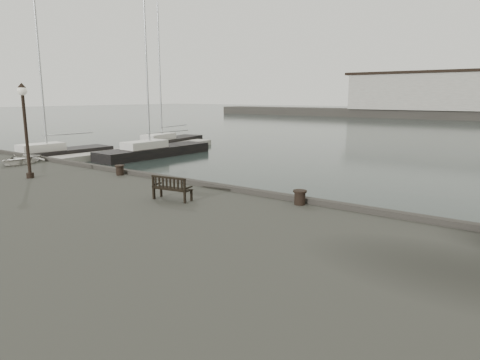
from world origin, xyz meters
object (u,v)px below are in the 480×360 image
(bollard_right, at_px, (300,197))
(lamp_post, at_px, (25,118))
(bollard_left, at_px, (120,170))
(yacht_b, at_px, (165,144))
(yacht_a, at_px, (54,157))
(dinghy, at_px, (20,159))
(bench, at_px, (172,193))
(yacht_c, at_px, (155,153))

(bollard_right, xyz_separation_m, lamp_post, (-11.79, -2.87, 2.38))
(bollard_left, relative_size, yacht_b, 0.03)
(bollard_right, height_order, yacht_a, yacht_a)
(yacht_b, bearing_deg, bollard_right, -47.20)
(lamp_post, distance_m, dinghy, 5.26)
(lamp_post, bearing_deg, bollard_right, 13.70)
(bollard_right, height_order, dinghy, dinghy)
(bench, xyz_separation_m, bollard_right, (3.85, 2.06, -0.02))
(lamp_post, relative_size, yacht_c, 0.28)
(bollard_right, distance_m, yacht_c, 24.65)
(lamp_post, xyz_separation_m, yacht_b, (-13.64, 21.14, -3.93))
(yacht_a, distance_m, yacht_b, 11.83)
(bollard_right, bearing_deg, yacht_a, 166.09)
(dinghy, height_order, yacht_c, yacht_c)
(dinghy, bearing_deg, lamp_post, -45.28)
(lamp_post, height_order, yacht_c, yacht_c)
(bollard_left, height_order, yacht_b, yacht_b)
(dinghy, relative_size, yacht_c, 0.18)
(yacht_a, bearing_deg, bollard_right, -10.44)
(lamp_post, bearing_deg, bench, 5.85)
(lamp_post, bearing_deg, yacht_b, 122.82)
(dinghy, xyz_separation_m, yacht_c, (-4.85, 13.93, -1.58))
(bollard_left, relative_size, yacht_a, 0.03)
(lamp_post, distance_m, yacht_b, 25.47)
(bench, height_order, bollard_right, bench)
(yacht_b, xyz_separation_m, yacht_c, (4.42, -5.47, -0.00))
(bollard_left, bearing_deg, yacht_c, 132.53)
(bollard_left, height_order, dinghy, dinghy)
(bollard_right, relative_size, yacht_c, 0.03)
(yacht_a, xyz_separation_m, yacht_c, (5.04, 6.35, 0.00))
(dinghy, bearing_deg, yacht_b, 92.00)
(bollard_left, xyz_separation_m, yacht_a, (-16.86, 6.53, -1.55))
(yacht_b, bearing_deg, yacht_a, -104.53)
(dinghy, xyz_separation_m, yacht_a, (-9.89, 7.58, -1.58))
(dinghy, distance_m, yacht_b, 21.56)
(dinghy, distance_m, yacht_a, 12.56)
(lamp_post, xyz_separation_m, yacht_a, (-14.26, 9.33, -3.94))
(dinghy, height_order, yacht_b, yacht_b)
(lamp_post, distance_m, yacht_a, 17.49)
(yacht_c, bearing_deg, yacht_b, 130.18)
(bollard_left, xyz_separation_m, yacht_c, (-11.82, 12.88, -1.54))
(yacht_a, bearing_deg, bench, -17.51)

